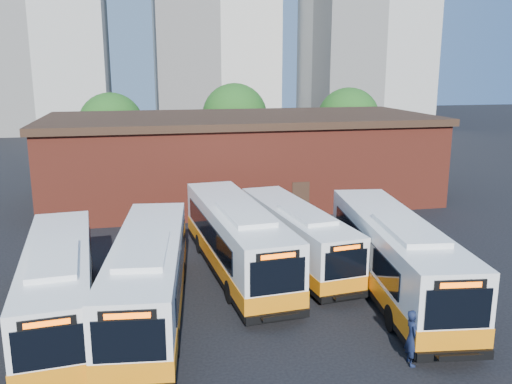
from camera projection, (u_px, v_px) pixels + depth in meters
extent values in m
plane|color=black|center=(327.00, 307.00, 22.93)|extent=(220.00, 220.00, 0.00)
cube|color=white|center=(59.00, 283.00, 21.19)|extent=(3.43, 11.62, 2.72)
cube|color=orange|center=(61.00, 301.00, 21.37)|extent=(3.48, 11.68, 0.67)
cube|color=black|center=(62.00, 313.00, 21.48)|extent=(3.47, 11.67, 0.24)
cube|color=black|center=(49.00, 348.00, 15.77)|extent=(2.07, 0.24, 1.29)
cube|color=black|center=(47.00, 323.00, 15.58)|extent=(1.62, 0.20, 0.31)
cube|color=#FF5905|center=(47.00, 324.00, 15.55)|extent=(1.29, 0.13, 0.17)
cube|color=black|center=(25.00, 277.00, 21.13)|extent=(0.83, 8.90, 1.00)
cube|color=black|center=(91.00, 270.00, 21.84)|extent=(0.83, 8.90, 1.00)
cube|color=white|center=(54.00, 260.00, 19.53)|extent=(2.00, 4.14, 0.21)
cylinder|color=black|center=(23.00, 357.00, 18.13)|extent=(0.39, 0.98, 0.95)
cylinder|color=black|center=(91.00, 347.00, 18.76)|extent=(0.39, 0.98, 0.95)
cylinder|color=black|center=(38.00, 286.00, 23.99)|extent=(0.39, 0.98, 0.95)
cylinder|color=black|center=(90.00, 280.00, 24.63)|extent=(0.39, 0.98, 0.95)
cube|color=white|center=(149.00, 274.00, 21.88)|extent=(3.90, 12.23, 2.86)
cube|color=orange|center=(150.00, 293.00, 22.06)|extent=(3.95, 12.29, 0.70)
cube|color=black|center=(150.00, 304.00, 22.18)|extent=(3.94, 12.28, 0.25)
cube|color=black|center=(129.00, 341.00, 15.96)|extent=(2.16, 0.31, 1.35)
cube|color=black|center=(127.00, 315.00, 15.76)|extent=(1.70, 0.25, 0.32)
cube|color=#FF5905|center=(127.00, 316.00, 15.73)|extent=(1.35, 0.17, 0.18)
cube|color=black|center=(117.00, 265.00, 22.08)|extent=(1.11, 9.32, 1.05)
cube|color=black|center=(181.00, 263.00, 22.33)|extent=(1.11, 9.32, 1.05)
cube|color=white|center=(143.00, 250.00, 20.08)|extent=(2.20, 4.38, 0.22)
cylinder|color=black|center=(107.00, 346.00, 18.75)|extent=(0.43, 1.03, 1.00)
cylinder|color=black|center=(175.00, 343.00, 18.97)|extent=(0.43, 1.03, 1.00)
cylinder|color=black|center=(131.00, 275.00, 25.16)|extent=(0.43, 1.03, 1.00)
cylinder|color=black|center=(181.00, 273.00, 25.38)|extent=(0.43, 1.03, 1.00)
cube|color=white|center=(236.00, 237.00, 26.55)|extent=(3.64, 12.49, 2.92)
cube|color=orange|center=(236.00, 253.00, 26.74)|extent=(3.70, 12.55, 0.72)
cube|color=black|center=(237.00, 263.00, 26.86)|extent=(3.68, 12.53, 0.26)
cube|color=black|center=(278.00, 277.00, 20.72)|extent=(2.22, 0.25, 1.39)
cube|color=black|center=(278.00, 256.00, 20.52)|extent=(1.74, 0.21, 0.33)
cube|color=#FF5905|center=(278.00, 256.00, 20.48)|extent=(1.38, 0.14, 0.18)
cube|color=black|center=(278.00, 317.00, 21.03)|extent=(2.62, 0.36, 0.33)
cube|color=black|center=(280.00, 317.00, 20.79)|extent=(1.52, 0.51, 0.06)
cube|color=black|center=(282.00, 318.00, 20.60)|extent=(1.49, 0.17, 0.18)
cube|color=black|center=(208.00, 231.00, 26.49)|extent=(0.86, 9.58, 1.08)
cube|color=black|center=(260.00, 226.00, 27.24)|extent=(0.86, 9.58, 1.08)
cube|color=white|center=(245.00, 214.00, 24.76)|extent=(2.13, 4.44, 0.23)
cylinder|color=black|center=(231.00, 292.00, 23.26)|extent=(0.41, 1.05, 1.03)
cylinder|color=black|center=(283.00, 285.00, 23.93)|extent=(0.41, 1.05, 1.03)
cylinder|color=black|center=(200.00, 244.00, 29.57)|extent=(0.41, 1.05, 1.03)
cylinder|color=black|center=(242.00, 240.00, 30.24)|extent=(0.41, 1.05, 1.03)
cube|color=white|center=(295.00, 233.00, 27.79)|extent=(3.56, 11.03, 2.57)
cube|color=orange|center=(295.00, 247.00, 27.96)|extent=(3.61, 11.08, 0.63)
cube|color=black|center=(295.00, 255.00, 28.06)|extent=(3.60, 11.07, 0.23)
cube|color=black|center=(346.00, 265.00, 22.71)|extent=(1.95, 0.28, 1.22)
cube|color=black|center=(347.00, 248.00, 22.54)|extent=(1.53, 0.23, 0.29)
cube|color=#FF5905|center=(347.00, 248.00, 22.51)|extent=(1.21, 0.16, 0.16)
cube|color=black|center=(345.00, 297.00, 22.99)|extent=(2.30, 0.40, 0.29)
cube|color=black|center=(348.00, 297.00, 22.78)|extent=(1.34, 0.49, 0.05)
cube|color=black|center=(350.00, 297.00, 22.62)|extent=(1.30, 0.19, 0.16)
cube|color=black|center=(272.00, 229.00, 27.70)|extent=(1.04, 8.40, 0.95)
cube|color=black|center=(313.00, 225.00, 28.44)|extent=(1.04, 8.40, 0.95)
cube|color=white|center=(307.00, 214.00, 26.23)|extent=(2.00, 3.95, 0.20)
cylinder|color=black|center=(300.00, 278.00, 24.89)|extent=(0.39, 0.93, 0.90)
cylinder|color=black|center=(341.00, 273.00, 25.55)|extent=(0.39, 0.93, 0.90)
cylinder|color=black|center=(258.00, 240.00, 30.39)|extent=(0.39, 0.93, 0.90)
cylinder|color=black|center=(292.00, 236.00, 31.04)|extent=(0.39, 0.93, 0.90)
cube|color=white|center=(394.00, 253.00, 24.05)|extent=(4.22, 12.78, 2.98)
cube|color=orange|center=(393.00, 272.00, 24.25)|extent=(4.28, 12.84, 0.73)
cube|color=black|center=(392.00, 283.00, 24.37)|extent=(4.26, 12.83, 0.26)
cube|color=black|center=(458.00, 309.00, 17.87)|extent=(2.26, 0.35, 1.41)
cube|color=black|center=(461.00, 285.00, 17.66)|extent=(1.77, 0.29, 0.33)
cube|color=#FF5905|center=(461.00, 285.00, 17.63)|extent=(1.40, 0.20, 0.19)
cube|color=black|center=(455.00, 356.00, 18.19)|extent=(2.66, 0.48, 0.33)
cube|color=black|center=(458.00, 357.00, 17.93)|extent=(1.55, 0.58, 0.06)
cube|color=black|center=(461.00, 358.00, 17.73)|extent=(1.51, 0.23, 0.19)
cube|color=black|center=(362.00, 245.00, 24.28)|extent=(1.28, 9.71, 1.10)
cube|color=black|center=(421.00, 243.00, 24.51)|extent=(1.28, 9.71, 1.10)
cube|color=white|center=(409.00, 229.00, 22.17)|extent=(2.35, 4.58, 0.23)
cylinder|color=black|center=(392.00, 318.00, 20.80)|extent=(0.46, 1.08, 1.05)
cylinder|color=black|center=(453.00, 316.00, 21.00)|extent=(0.46, 1.08, 1.05)
cylinder|color=black|center=(348.00, 257.00, 27.50)|extent=(0.46, 1.08, 1.05)
cylinder|color=black|center=(394.00, 255.00, 27.70)|extent=(0.46, 1.08, 1.05)
imported|color=black|center=(412.00, 337.00, 18.36)|extent=(0.56, 0.77, 1.98)
cube|color=maroon|center=(241.00, 160.00, 41.30)|extent=(28.00, 12.00, 6.00)
cube|color=black|center=(240.00, 119.00, 40.58)|extent=(28.60, 12.60, 0.50)
cube|color=black|center=(301.00, 199.00, 36.57)|extent=(1.20, 0.08, 2.40)
cylinder|color=#382314|center=(113.00, 160.00, 51.06)|extent=(0.36, 0.36, 2.70)
sphere|color=#164A15|center=(111.00, 125.00, 50.31)|extent=(6.00, 6.00, 6.00)
cylinder|color=#382314|center=(235.00, 151.00, 55.38)|extent=(0.36, 0.36, 2.95)
sphere|color=#164A15|center=(235.00, 116.00, 54.57)|extent=(6.56, 6.56, 6.56)
cylinder|color=#382314|center=(347.00, 153.00, 54.79)|extent=(0.36, 0.36, 2.81)
sphere|color=#164A15|center=(348.00, 119.00, 54.01)|extent=(6.24, 6.24, 6.24)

